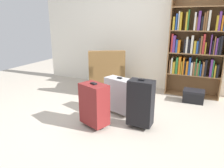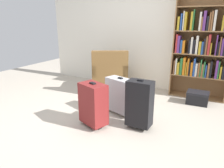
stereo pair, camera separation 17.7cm
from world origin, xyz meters
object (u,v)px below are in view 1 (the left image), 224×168
object	(u,v)px
bookshelf	(196,44)
storage_box	(194,96)
suitcase_dark_red	(94,104)
suitcase_black	(141,103)
mug	(127,93)
suitcase_silver	(120,95)
armchair	(106,77)

from	to	relation	value
bookshelf	storage_box	bearing A→B (deg)	-79.53
storage_box	suitcase_dark_red	size ratio (longest dim) A/B	0.58
storage_box	suitcase_black	xyz separation A→B (m)	(-0.63, -1.33, 0.25)
mug	suitcase_black	bearing A→B (deg)	-62.18
suitcase_dark_red	suitcase_black	world-z (taller)	suitcase_black
mug	storage_box	xyz separation A→B (m)	(1.23, 0.20, 0.07)
suitcase_dark_red	suitcase_black	bearing A→B (deg)	21.61
suitcase_black	storage_box	bearing A→B (deg)	64.45
storage_box	suitcase_silver	distance (m)	1.49
suitcase_dark_red	suitcase_silver	size ratio (longest dim) A/B	1.07
bookshelf	armchair	bearing A→B (deg)	-162.93
bookshelf	armchair	world-z (taller)	bookshelf
armchair	storage_box	distance (m)	1.74
storage_box	suitcase_silver	size ratio (longest dim) A/B	0.61
mug	suitcase_black	world-z (taller)	suitcase_black
storage_box	suitcase_dark_red	bearing A→B (deg)	-128.19
suitcase_dark_red	suitcase_silver	world-z (taller)	suitcase_dark_red
armchair	storage_box	world-z (taller)	armchair
bookshelf	storage_box	size ratio (longest dim) A/B	5.64
suitcase_dark_red	suitcase_silver	distance (m)	0.56
bookshelf	suitcase_black	size ratio (longest dim) A/B	2.97
suitcase_black	suitcase_dark_red	bearing A→B (deg)	-158.39
armchair	suitcase_dark_red	size ratio (longest dim) A/B	1.47
bookshelf	storage_box	xyz separation A→B (m)	(0.07, -0.38, -0.90)
suitcase_silver	suitcase_dark_red	bearing A→B (deg)	-106.67
armchair	suitcase_silver	distance (m)	1.11
bookshelf	suitcase_dark_red	bearing A→B (deg)	-120.85
suitcase_black	suitcase_silver	distance (m)	0.53
mug	storage_box	size ratio (longest dim) A/B	0.32
storage_box	suitcase_black	bearing A→B (deg)	-115.55
mug	suitcase_silver	bearing A→B (deg)	-78.78
bookshelf	suitcase_black	world-z (taller)	bookshelf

